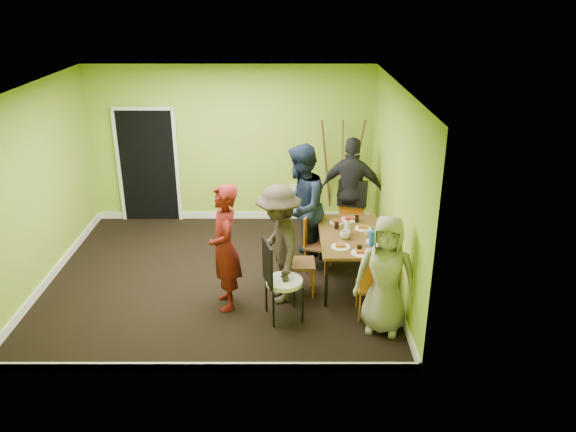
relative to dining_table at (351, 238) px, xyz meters
name	(u,v)px	position (x,y,z in m)	size (l,w,h in m)	color
ground	(221,276)	(-1.91, 0.15, -0.70)	(5.00, 5.00, 0.00)	black
room_walls	(216,214)	(-1.93, 0.19, 0.29)	(5.04, 4.54, 2.82)	#94B52E
dining_table	(351,238)	(0.00, 0.00, 0.00)	(0.90, 1.50, 0.75)	black
chair_left_far	(313,240)	(-0.52, 0.37, -0.20)	(0.46, 0.46, 0.88)	orange
chair_left_near	(295,257)	(-0.81, -0.31, -0.15)	(0.42, 0.41, 0.97)	orange
chair_back_end	(352,201)	(0.13, 1.25, 0.09)	(0.58, 0.64, 1.11)	orange
chair_front_end	(372,284)	(0.18, -0.98, -0.19)	(0.37, 0.38, 0.90)	orange
chair_bentwood	(278,277)	(-1.02, -0.97, -0.09)	(0.53, 0.52, 1.10)	black
easel	(341,173)	(0.03, 2.18, 0.26)	(0.77, 0.73, 1.93)	brown
plate_near_left	(337,222)	(-0.18, 0.43, 0.06)	(0.21, 0.21, 0.01)	white
plate_near_right	(340,247)	(-0.19, -0.42, 0.06)	(0.26, 0.26, 0.01)	white
plate_far_back	(350,219)	(0.03, 0.54, 0.06)	(0.27, 0.27, 0.01)	white
plate_far_front	(361,253)	(0.06, -0.60, 0.06)	(0.26, 0.26, 0.01)	white
plate_wall_back	(363,228)	(0.19, 0.20, 0.06)	(0.24, 0.24, 0.01)	white
plate_wall_front	(374,242)	(0.29, -0.26, 0.06)	(0.22, 0.22, 0.01)	white
thermos	(347,227)	(-0.07, 0.00, 0.17)	(0.08, 0.08, 0.23)	white
blue_bottle	(372,238)	(0.23, -0.36, 0.16)	(0.08, 0.08, 0.21)	#1753B3
orange_bottle	(345,225)	(-0.07, 0.26, 0.10)	(0.03, 0.03, 0.08)	orange
glass_mid	(337,226)	(-0.20, 0.21, 0.10)	(0.07, 0.07, 0.10)	black
glass_back	(357,219)	(0.12, 0.46, 0.11)	(0.07, 0.07, 0.10)	black
glass_front	(359,249)	(0.05, -0.55, 0.10)	(0.07, 0.07, 0.09)	black
cup_a	(345,235)	(-0.11, -0.13, 0.11)	(0.14, 0.14, 0.11)	white
cup_b	(367,233)	(0.22, -0.03, 0.10)	(0.09, 0.09, 0.08)	white
person_standing	(225,248)	(-1.72, -0.66, 0.17)	(0.63, 0.41, 1.72)	#5C110F
person_left_far	(300,207)	(-0.71, 0.54, 0.26)	(0.93, 0.72, 1.91)	#131D30
person_left_near	(279,244)	(-1.02, -0.49, 0.13)	(1.07, 0.61, 1.65)	#302820
person_back_end	(352,191)	(0.15, 1.37, 0.21)	(1.06, 0.44, 1.80)	black
person_front_end	(386,275)	(0.29, -1.22, 0.07)	(0.75, 0.49, 1.53)	gray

